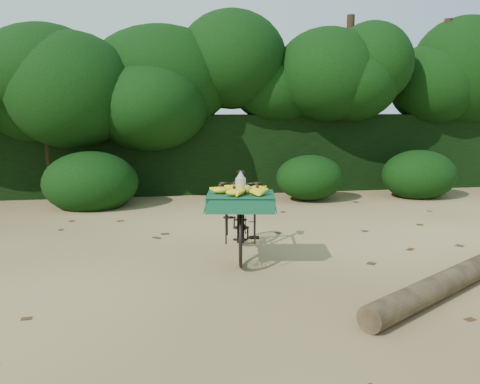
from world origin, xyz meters
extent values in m
plane|color=tan|center=(0.00, 0.00, 0.00)|extent=(80.00, 80.00, 0.00)
imported|color=black|center=(-0.63, 0.55, 0.56)|extent=(0.84, 1.91, 1.11)
cube|color=black|center=(-0.74, -0.04, 0.91)|extent=(0.48, 0.55, 0.03)
cube|color=#144B2E|center=(-0.74, -0.04, 0.93)|extent=(0.91, 0.80, 0.01)
ellipsoid|color=#969A25|center=(-0.66, -0.06, 0.99)|extent=(0.11, 0.09, 0.12)
ellipsoid|color=#969A25|center=(-0.73, 0.02, 0.99)|extent=(0.11, 0.09, 0.12)
ellipsoid|color=#969A25|center=(-0.82, -0.03, 0.99)|extent=(0.11, 0.09, 0.12)
ellipsoid|color=#969A25|center=(-0.75, -0.11, 0.99)|extent=(0.11, 0.09, 0.12)
cylinder|color=#EAE5C6|center=(-0.74, -0.03, 1.04)|extent=(0.13, 0.13, 0.17)
cylinder|color=brown|center=(1.55, -1.09, 0.13)|extent=(3.15, 2.13, 0.26)
cube|color=black|center=(0.00, 6.30, 0.90)|extent=(26.00, 1.80, 1.80)
camera|label=1|loc=(-1.76, -5.96, 1.94)|focal=38.00mm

